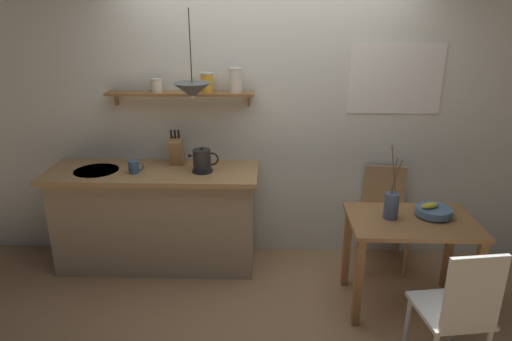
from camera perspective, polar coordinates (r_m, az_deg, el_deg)
name	(u,v)px	position (r m, az deg, el deg)	size (l,w,h in m)	color
ground_plane	(267,284)	(3.99, 1.38, -14.21)	(14.00, 14.00, 0.00)	#A87F56
back_wall	(291,114)	(4.06, 4.48, 7.21)	(6.80, 0.11, 2.70)	silver
kitchen_counter	(156,217)	(4.16, -12.55, -5.81)	(1.83, 0.63, 0.93)	tan
wall_shelf	(195,88)	(3.91, -7.72, 10.37)	(1.27, 0.20, 0.34)	brown
dining_table	(411,236)	(3.63, 19.07, -7.86)	(0.95, 0.62, 0.75)	#9E6B3D
dining_chair_near	(459,308)	(3.13, 24.38, -15.65)	(0.46, 0.47, 0.93)	silver
dining_chair_far	(384,211)	(4.24, 15.97, -5.00)	(0.47, 0.47, 0.90)	tan
fruit_bowl	(433,211)	(3.67, 21.62, -4.81)	(0.27, 0.27, 0.11)	#51759E
twig_vase	(391,205)	(3.50, 16.84, -4.22)	(0.11, 0.11, 0.57)	#475675
electric_kettle	(202,161)	(3.82, -6.83, 1.22)	(0.26, 0.18, 0.22)	black
knife_block	(177,150)	(4.03, -10.08, 2.52)	(0.11, 0.18, 0.33)	tan
coffee_mug_by_sink	(134,167)	(3.92, -15.25, 0.47)	(0.13, 0.09, 0.11)	#3D5B89
pendant_lamp	(192,90)	(3.57, -8.10, 10.06)	(0.29, 0.29, 0.67)	black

